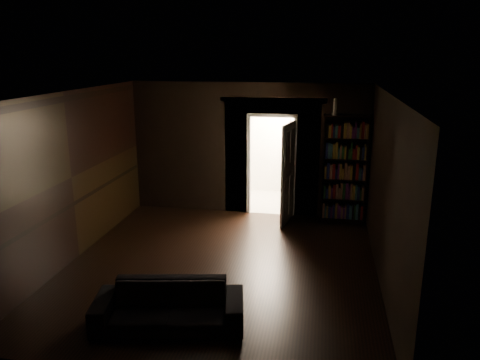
{
  "coord_description": "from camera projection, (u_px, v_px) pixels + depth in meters",
  "views": [
    {
      "loc": [
        1.55,
        -6.82,
        3.41
      ],
      "look_at": [
        0.16,
        0.9,
        1.24
      ],
      "focal_mm": 35.0,
      "sensor_mm": 36.0,
      "label": 1
    }
  ],
  "objects": [
    {
      "name": "door",
      "position": [
        288.0,
        174.0,
        9.41
      ],
      "size": [
        0.22,
        0.84,
        2.05
      ],
      "primitive_type": "cube",
      "rotation": [
        0.0,
        0.0,
        1.37
      ],
      "color": "silver",
      "rests_on": "ground"
    },
    {
      "name": "figurine",
      "position": [
        335.0,
        107.0,
        9.11
      ],
      "size": [
        0.12,
        0.12,
        0.33
      ],
      "primitive_type": "cube",
      "rotation": [
        0.0,
        0.0,
        -0.13
      ],
      "color": "silver",
      "rests_on": "bookshelf"
    },
    {
      "name": "refrigerator",
      "position": [
        299.0,
        164.0,
        11.07
      ],
      "size": [
        0.89,
        0.85,
        1.65
      ],
      "primitive_type": "cube",
      "rotation": [
        0.0,
        0.0,
        0.26
      ],
      "color": "white",
      "rests_on": "ground"
    },
    {
      "name": "room_walls",
      "position": [
        232.0,
        153.0,
        8.22
      ],
      "size": [
        5.02,
        5.61,
        2.84
      ],
      "color": "black",
      "rests_on": "ground"
    },
    {
      "name": "kitchen_alcove",
      "position": [
        277.0,
        149.0,
        10.91
      ],
      "size": [
        2.2,
        1.8,
        2.6
      ],
      "color": "#B0A899",
      "rests_on": "ground"
    },
    {
      "name": "sofa",
      "position": [
        169.0,
        300.0,
        5.93
      ],
      "size": [
        2.01,
        1.15,
        0.73
      ],
      "primitive_type": "imported",
      "rotation": [
        0.0,
        0.0,
        0.18
      ],
      "color": "black",
      "rests_on": "ground"
    },
    {
      "name": "bottles",
      "position": [
        302.0,
        124.0,
        10.72
      ],
      "size": [
        0.67,
        0.28,
        0.27
      ],
      "primitive_type": "cube",
      "rotation": [
        0.0,
        0.0,
        -0.3
      ],
      "color": "black",
      "rests_on": "refrigerator"
    },
    {
      "name": "ground",
      "position": [
        221.0,
        267.0,
        7.64
      ],
      "size": [
        5.5,
        5.5,
        0.0
      ],
      "primitive_type": "plane",
      "color": "black",
      "rests_on": "ground"
    },
    {
      "name": "bookshelf",
      "position": [
        344.0,
        169.0,
        9.47
      ],
      "size": [
        0.95,
        0.64,
        2.2
      ],
      "primitive_type": "cube",
      "rotation": [
        0.0,
        0.0,
        -0.39
      ],
      "color": "black",
      "rests_on": "ground"
    }
  ]
}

